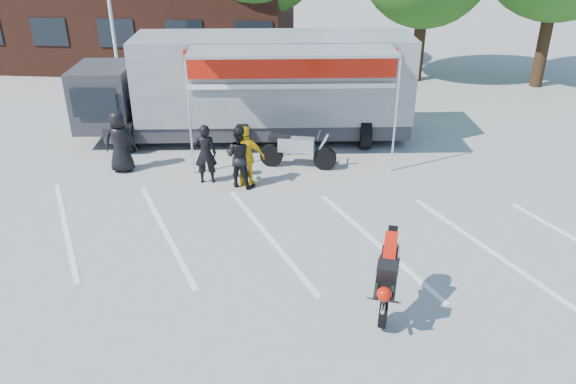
% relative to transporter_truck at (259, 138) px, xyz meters
% --- Properties ---
extents(ground, '(100.00, 100.00, 0.00)m').
position_rel_transporter_truck_xyz_m(ground, '(0.89, -7.23, 0.00)').
color(ground, '#9B9B96').
rests_on(ground, ground).
extents(parking_bay_lines, '(18.09, 13.33, 0.01)m').
position_rel_transporter_truck_xyz_m(parking_bay_lines, '(0.89, -6.23, 0.01)').
color(parking_bay_lines, white).
rests_on(parking_bay_lines, ground).
extents(transporter_truck, '(10.89, 6.22, 3.30)m').
position_rel_transporter_truck_xyz_m(transporter_truck, '(0.00, 0.00, 0.00)').
color(transporter_truck, '#96989E').
rests_on(transporter_truck, ground).
extents(parked_motorcycle, '(2.30, 0.91, 1.18)m').
position_rel_transporter_truck_xyz_m(parked_motorcycle, '(1.45, -2.30, 0.00)').
color(parked_motorcycle, '#B5B5BA').
rests_on(parked_motorcycle, ground).
extents(stunt_bike_rider, '(0.95, 1.63, 1.81)m').
position_rel_transporter_truck_xyz_m(stunt_bike_rider, '(3.57, -8.54, 0.00)').
color(stunt_bike_rider, black).
rests_on(stunt_bike_rider, ground).
extents(spectator_leather_a, '(0.96, 0.73, 1.78)m').
position_rel_transporter_truck_xyz_m(spectator_leather_a, '(-3.49, -2.96, 0.89)').
color(spectator_leather_a, black).
rests_on(spectator_leather_a, ground).
extents(spectator_leather_b, '(0.66, 0.49, 1.65)m').
position_rel_transporter_truck_xyz_m(spectator_leather_b, '(-0.95, -3.48, 0.82)').
color(spectator_leather_b, black).
rests_on(spectator_leather_b, ground).
extents(spectator_leather_c, '(0.98, 0.86, 1.70)m').
position_rel_transporter_truck_xyz_m(spectator_leather_c, '(0.01, -3.61, 0.85)').
color(spectator_leather_c, black).
rests_on(spectator_leather_c, ground).
extents(spectator_hivis, '(0.99, 0.43, 1.68)m').
position_rel_transporter_truck_xyz_m(spectator_hivis, '(0.18, -3.62, 0.84)').
color(spectator_hivis, yellow).
rests_on(spectator_hivis, ground).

